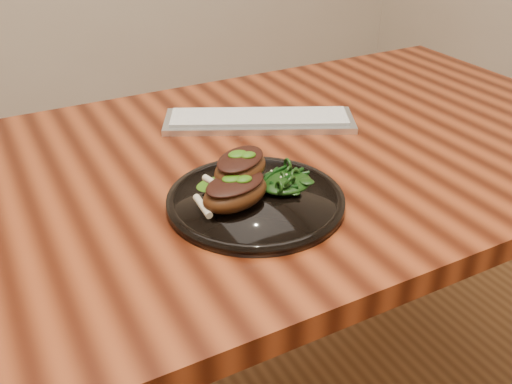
% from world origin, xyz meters
% --- Properties ---
extents(desk, '(1.60, 0.80, 0.75)m').
position_xyz_m(desk, '(0.00, 0.00, 0.67)').
color(desk, '#381107').
rests_on(desk, ground).
extents(plate, '(0.27, 0.27, 0.02)m').
position_xyz_m(plate, '(-0.03, -0.15, 0.76)').
color(plate, black).
rests_on(plate, desk).
extents(lamb_chop_front, '(0.13, 0.10, 0.05)m').
position_xyz_m(lamb_chop_front, '(-0.07, -0.16, 0.79)').
color(lamb_chop_front, '#44210D').
rests_on(lamb_chop_front, plate).
extents(lamb_chop_back, '(0.13, 0.12, 0.05)m').
position_xyz_m(lamb_chop_back, '(-0.04, -0.12, 0.81)').
color(lamb_chop_back, '#44210D').
rests_on(lamb_chop_back, plate).
extents(herb_smear, '(0.08, 0.05, 0.00)m').
position_xyz_m(herb_smear, '(-0.06, -0.09, 0.77)').
color(herb_smear, '#1D4A08').
rests_on(herb_smear, plate).
extents(greens_heap, '(0.09, 0.08, 0.03)m').
position_xyz_m(greens_heap, '(0.02, -0.14, 0.78)').
color(greens_heap, black).
rests_on(greens_heap, plate).
extents(keyboard, '(0.39, 0.27, 0.02)m').
position_xyz_m(keyboard, '(0.12, 0.12, 0.76)').
color(keyboard, silver).
rests_on(keyboard, desk).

